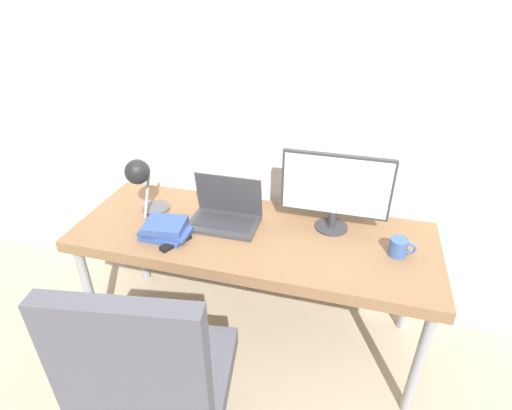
{
  "coord_description": "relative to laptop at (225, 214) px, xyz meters",
  "views": [
    {
      "loc": [
        0.45,
        -1.25,
        1.83
      ],
      "look_at": [
        0.03,
        0.3,
        0.88
      ],
      "focal_mm": 28.0,
      "sensor_mm": 36.0,
      "label": 1
    }
  ],
  "objects": [
    {
      "name": "book_stack",
      "position": [
        -0.24,
        -0.2,
        -0.01
      ],
      "size": [
        0.24,
        0.18,
        0.07
      ],
      "color": "#334C8C",
      "rests_on": "desk"
    },
    {
      "name": "office_chair",
      "position": [
        0.01,
        -0.86,
        -0.18
      ],
      "size": [
        0.62,
        0.62,
        1.05
      ],
      "color": "black",
      "rests_on": "ground_plane"
    },
    {
      "name": "tv_remote",
      "position": [
        -0.16,
        -0.25,
        -0.04
      ],
      "size": [
        0.11,
        0.16,
        0.02
      ],
      "color": "black",
      "rests_on": "desk"
    },
    {
      "name": "mug",
      "position": [
        0.85,
        -0.06,
        -0.01
      ],
      "size": [
        0.12,
        0.08,
        0.08
      ],
      "color": "#385693",
      "rests_on": "desk"
    },
    {
      "name": "laptop",
      "position": [
        0.0,
        0.0,
        0.0
      ],
      "size": [
        0.35,
        0.23,
        0.24
      ],
      "color": "#38383D",
      "rests_on": "desk"
    },
    {
      "name": "desk_lamp",
      "position": [
        -0.41,
        -0.08,
        0.19
      ],
      "size": [
        0.15,
        0.26,
        0.34
      ],
      "color": "#4C4C51",
      "rests_on": "desk"
    },
    {
      "name": "desk",
      "position": [
        0.16,
        -0.06,
        -0.11
      ],
      "size": [
        1.79,
        0.66,
        0.7
      ],
      "color": "brown",
      "rests_on": "ground_plane"
    },
    {
      "name": "ground_plane",
      "position": [
        0.16,
        -0.38,
        -0.75
      ],
      "size": [
        12.0,
        12.0,
        0.0
      ],
      "primitive_type": "plane",
      "color": "tan"
    },
    {
      "name": "media_remote",
      "position": [
        -0.21,
        -0.19,
        -0.04
      ],
      "size": [
        0.1,
        0.17,
        0.02
      ],
      "color": "black",
      "rests_on": "desk"
    },
    {
      "name": "wall_back",
      "position": [
        0.16,
        0.34,
        0.55
      ],
      "size": [
        8.0,
        0.05,
        2.6
      ],
      "color": "silver",
      "rests_on": "ground_plane"
    },
    {
      "name": "monitor",
      "position": [
        0.53,
        0.09,
        0.17
      ],
      "size": [
        0.53,
        0.16,
        0.4
      ],
      "color": "#333338",
      "rests_on": "desk"
    }
  ]
}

